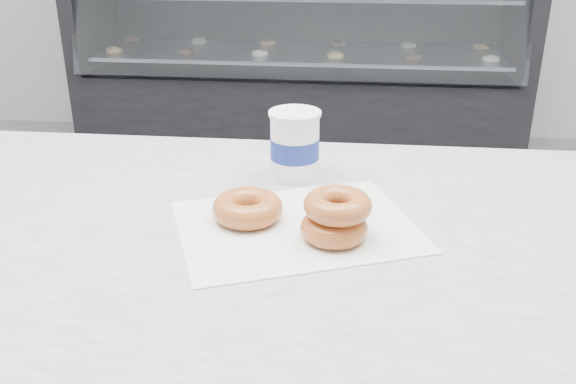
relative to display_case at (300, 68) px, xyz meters
name	(u,v)px	position (x,y,z in m)	size (l,w,h in m)	color
display_case	(300,68)	(0.00, 0.00, 0.00)	(2.40, 0.74, 1.25)	black
wax_paper	(296,226)	(0.23, -2.71, 0.41)	(0.34, 0.26, 0.00)	silver
donut_single	(248,208)	(0.15, -2.70, 0.43)	(0.11, 0.11, 0.04)	#BD6C34
donut_stack	(336,217)	(0.29, -2.74, 0.44)	(0.11, 0.11, 0.07)	#BD6C34
coffee_cup	(295,144)	(0.21, -2.52, 0.47)	(0.09, 0.09, 0.12)	white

